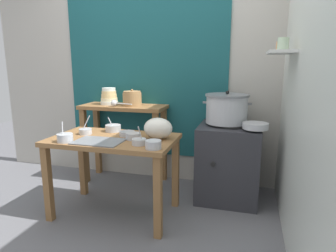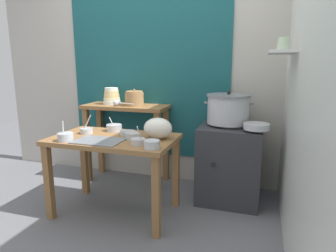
# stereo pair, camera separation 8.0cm
# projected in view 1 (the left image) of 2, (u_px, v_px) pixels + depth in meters

# --- Properties ---
(ground_plane) EXTENTS (9.00, 9.00, 0.00)m
(ground_plane) POSITION_uv_depth(u_px,v_px,m) (123.00, 219.00, 2.64)
(ground_plane) COLOR slate
(wall_back) EXTENTS (4.40, 0.12, 2.60)m
(wall_back) POSITION_uv_depth(u_px,v_px,m) (166.00, 69.00, 3.38)
(wall_back) COLOR #B2ADA3
(wall_back) RESTS_ON ground
(wall_right) EXTENTS (0.30, 3.20, 2.60)m
(wall_right) POSITION_uv_depth(u_px,v_px,m) (303.00, 72.00, 2.19)
(wall_right) COLOR silver
(wall_right) RESTS_ON ground
(prep_table) EXTENTS (1.10, 0.66, 0.72)m
(prep_table) POSITION_uv_depth(u_px,v_px,m) (114.00, 150.00, 2.63)
(prep_table) COLOR olive
(prep_table) RESTS_ON ground
(back_shelf_table) EXTENTS (0.96, 0.40, 0.90)m
(back_shelf_table) POSITION_uv_depth(u_px,v_px,m) (124.00, 124.00, 3.37)
(back_shelf_table) COLOR olive
(back_shelf_table) RESTS_ON ground
(stove_block) EXTENTS (0.60, 0.61, 0.78)m
(stove_block) POSITION_uv_depth(u_px,v_px,m) (228.00, 162.00, 3.00)
(stove_block) COLOR #2D2D33
(stove_block) RESTS_ON ground
(steamer_pot) EXTENTS (0.48, 0.43, 0.32)m
(steamer_pot) POSITION_uv_depth(u_px,v_px,m) (227.00, 109.00, 2.91)
(steamer_pot) COLOR #B7BABF
(steamer_pot) RESTS_ON stove_block
(clay_pot) EXTENTS (0.21, 0.21, 0.18)m
(clay_pot) POSITION_uv_depth(u_px,v_px,m) (132.00, 99.00, 3.28)
(clay_pot) COLOR #A37A4C
(clay_pot) RESTS_ON back_shelf_table
(bowl_stack_enamel) EXTENTS (0.20, 0.20, 0.19)m
(bowl_stack_enamel) POSITION_uv_depth(u_px,v_px,m) (109.00, 97.00, 3.38)
(bowl_stack_enamel) COLOR silver
(bowl_stack_enamel) RESTS_ON back_shelf_table
(ladle) EXTENTS (0.27, 0.09, 0.07)m
(ladle) POSITION_uv_depth(u_px,v_px,m) (115.00, 103.00, 3.23)
(ladle) COLOR #B7BABF
(ladle) RESTS_ON back_shelf_table
(serving_tray) EXTENTS (0.40, 0.28, 0.01)m
(serving_tray) POSITION_uv_depth(u_px,v_px,m) (99.00, 141.00, 2.46)
(serving_tray) COLOR slate
(serving_tray) RESTS_ON prep_table
(plastic_bag) EXTENTS (0.25, 0.20, 0.18)m
(plastic_bag) POSITION_uv_depth(u_px,v_px,m) (158.00, 128.00, 2.56)
(plastic_bag) COLOR silver
(plastic_bag) RESTS_ON prep_table
(wide_pan) EXTENTS (0.23, 0.23, 0.05)m
(wide_pan) POSITION_uv_depth(u_px,v_px,m) (255.00, 126.00, 2.68)
(wide_pan) COLOR #B7BABF
(wide_pan) RESTS_ON stove_block
(prep_bowl_0) EXTENTS (0.12, 0.12, 0.17)m
(prep_bowl_0) POSITION_uv_depth(u_px,v_px,m) (85.00, 131.00, 2.73)
(prep_bowl_0) COLOR #B7BABF
(prep_bowl_0) RESTS_ON prep_table
(prep_bowl_1) EXTENTS (0.14, 0.14, 0.04)m
(prep_bowl_1) POSITION_uv_depth(u_px,v_px,m) (127.00, 133.00, 2.67)
(prep_bowl_1) COLOR #B7BABF
(prep_bowl_1) RESTS_ON prep_table
(prep_bowl_2) EXTENTS (0.15, 0.15, 0.14)m
(prep_bowl_2) POSITION_uv_depth(u_px,v_px,m) (113.00, 128.00, 2.84)
(prep_bowl_2) COLOR #B7BABF
(prep_bowl_2) RESTS_ON prep_table
(prep_bowl_3) EXTENTS (0.12, 0.12, 0.16)m
(prep_bowl_3) POSITION_uv_depth(u_px,v_px,m) (139.00, 141.00, 2.38)
(prep_bowl_3) COLOR #B7BABF
(prep_bowl_3) RESTS_ON prep_table
(prep_bowl_4) EXTENTS (0.12, 0.12, 0.07)m
(prep_bowl_4) POSITION_uv_depth(u_px,v_px,m) (153.00, 144.00, 2.26)
(prep_bowl_4) COLOR #B7BABF
(prep_bowl_4) RESTS_ON prep_table
(prep_bowl_5) EXTENTS (0.13, 0.13, 0.17)m
(prep_bowl_5) POSITION_uv_depth(u_px,v_px,m) (65.00, 137.00, 2.46)
(prep_bowl_5) COLOR #B7BABF
(prep_bowl_5) RESTS_ON prep_table
(prep_bowl_6) EXTENTS (0.13, 0.13, 0.06)m
(prep_bowl_6) POSITION_uv_depth(u_px,v_px,m) (133.00, 136.00, 2.54)
(prep_bowl_6) COLOR #B7BABF
(prep_bowl_6) RESTS_ON prep_table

